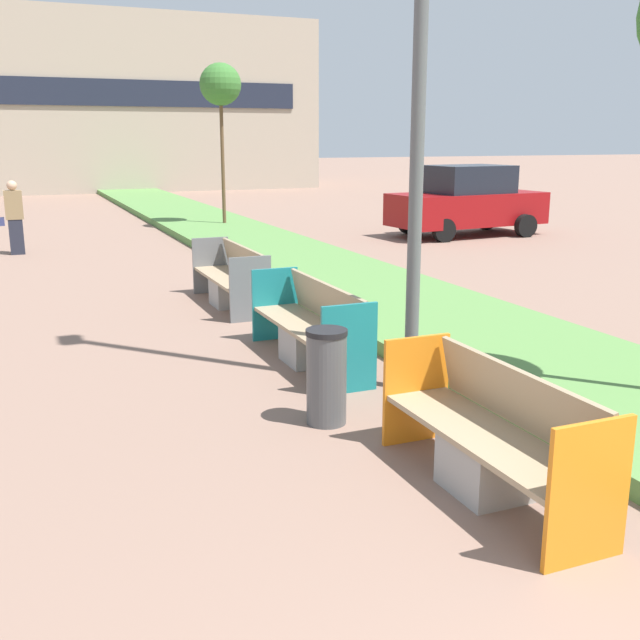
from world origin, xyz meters
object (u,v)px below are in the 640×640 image
pedestrian_walking (14,217)px  bench_teal_frame (311,331)px  sapling_tree_far (220,86)px  bench_orange_frame (491,445)px  parked_car_distant (467,201)px  litter_bin (326,377)px  bench_grey_frame (232,282)px

pedestrian_walking → bench_teal_frame: bearing=-73.7°
sapling_tree_far → bench_orange_frame: bearing=-98.9°
pedestrian_walking → parked_car_distant: parked_car_distant is taller
sapling_tree_far → parked_car_distant: (5.63, -3.90, -3.04)m
bench_teal_frame → parked_car_distant: parked_car_distant is taller
sapling_tree_far → pedestrian_walking: bearing=-153.4°
litter_bin → pedestrian_walking: pedestrian_walking is taller
bench_teal_frame → pedestrian_walking: (-3.01, 10.33, 0.46)m
litter_bin → sapling_tree_far: 15.72m
pedestrian_walking → litter_bin: bearing=-78.7°
parked_car_distant → bench_teal_frame: bearing=-136.7°
bench_grey_frame → sapling_tree_far: (2.62, 9.82, 3.58)m
bench_orange_frame → litter_bin: 1.83m
parked_car_distant → sapling_tree_far: bearing=140.3°
parked_car_distant → pedestrian_walking: bearing=169.5°
bench_grey_frame → pedestrian_walking: 7.64m
bench_grey_frame → bench_teal_frame: bearing=-90.0°
bench_orange_frame → bench_teal_frame: (0.00, 3.57, 0.01)m
bench_teal_frame → bench_grey_frame: (-0.00, 3.33, -0.00)m
sapling_tree_far → pedestrian_walking: size_ratio=2.78×
bench_teal_frame → sapling_tree_far: sapling_tree_far is taller
bench_teal_frame → parked_car_distant: bearing=48.3°
sapling_tree_far → pedestrian_walking: sapling_tree_far is taller
pedestrian_walking → bench_grey_frame: bearing=-66.7°
pedestrian_walking → bench_orange_frame: bearing=-77.8°
bench_teal_frame → litter_bin: size_ratio=2.62×
sapling_tree_far → parked_car_distant: sapling_tree_far is taller
sapling_tree_far → pedestrian_walking: 7.02m
litter_bin → parked_car_distant: 14.18m
bench_teal_frame → bench_grey_frame: size_ratio=1.03×
litter_bin → sapling_tree_far: size_ratio=0.20×
bench_orange_frame → sapling_tree_far: size_ratio=0.47×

